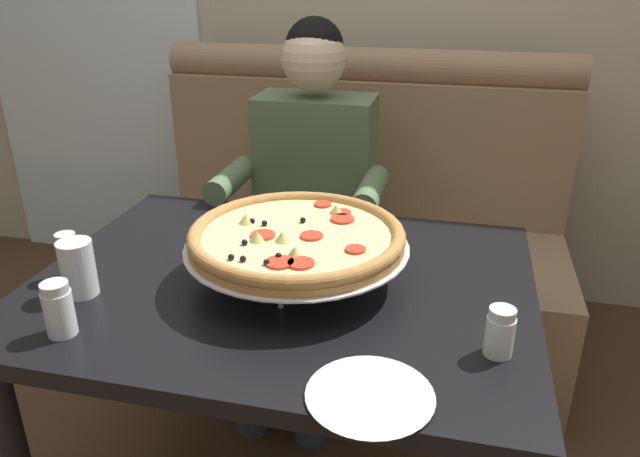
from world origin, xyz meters
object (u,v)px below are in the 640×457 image
pizza (297,238)px  shaker_pepper_flakes (59,312)px  booth_bench (351,248)px  shaker_parmesan (69,259)px  diner_main (308,194)px  drinking_glass (78,271)px  patio_chair (184,131)px  shaker_oregano (500,335)px  dining_table (284,312)px  plate_near_left (370,392)px

pizza → shaker_pepper_flakes: (-0.40, -0.33, -0.06)m
booth_bench → shaker_parmesan: (-0.49, -1.02, 0.39)m
diner_main → drinking_glass: diner_main is taller
drinking_glass → patio_chair: drinking_glass is taller
diner_main → shaker_oregano: 1.03m
dining_table → diner_main: bearing=99.2°
plate_near_left → drinking_glass: drinking_glass is taller
shaker_pepper_flakes → shaker_oregano: bearing=8.8°
patio_chair → drinking_glass: bearing=-70.0°
dining_table → shaker_pepper_flakes: shaker_pepper_flakes is taller
plate_near_left → booth_bench: bearing=101.8°
drinking_glass → dining_table: bearing=22.5°
pizza → shaker_parmesan: size_ratio=4.63×
diner_main → patio_chair: 1.75m
dining_table → plate_near_left: bearing=-54.4°
dining_table → patio_chair: patio_chair is taller
shaker_parmesan → shaker_pepper_flakes: 0.25m
shaker_parmesan → plate_near_left: (0.76, -0.27, -0.04)m
booth_bench → pizza: size_ratio=3.09×
shaker_pepper_flakes → drinking_glass: size_ratio=0.89×
diner_main → patio_chair: size_ratio=1.48×
dining_table → shaker_parmesan: size_ratio=10.35×
booth_bench → plate_near_left: booth_bench is taller
booth_bench → plate_near_left: (0.27, -1.29, 0.35)m
booth_bench → plate_near_left: 1.36m
shaker_pepper_flakes → drinking_glass: (-0.06, 0.15, 0.01)m
dining_table → shaker_parmesan: bearing=-167.5°
pizza → shaker_parmesan: pizza is taller
shaker_parmesan → plate_near_left: 0.80m
booth_bench → shaker_pepper_flakes: bearing=-106.4°
diner_main → drinking_glass: 0.88m
booth_bench → patio_chair: bearing=138.3°
booth_bench → diner_main: 0.42m
dining_table → patio_chair: bearing=121.2°
shaker_oregano → drinking_glass: (-0.90, 0.02, 0.02)m
shaker_oregano → drinking_glass: bearing=178.8°
booth_bench → shaker_pepper_flakes: booth_bench is taller
diner_main → shaker_pepper_flakes: diner_main is taller
shaker_oregano → shaker_pepper_flakes: 0.86m
diner_main → drinking_glass: (-0.31, -0.82, 0.09)m
pizza → shaker_oregano: bearing=-24.2°
dining_table → drinking_glass: size_ratio=9.02×
diner_main → pizza: diner_main is taller
shaker_oregano → drinking_glass: drinking_glass is taller
pizza → shaker_pepper_flakes: 0.52m
shaker_oregano → shaker_parmesan: bearing=175.0°
diner_main → shaker_parmesan: 0.85m
pizza → plate_near_left: pizza is taller
booth_bench → shaker_oregano: 1.27m
diner_main → shaker_parmesan: (-0.38, -0.76, 0.08)m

